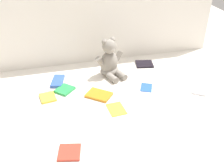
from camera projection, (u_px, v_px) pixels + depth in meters
ground_plane at (104, 90)px, 1.57m from camera, size 3.20×3.20×0.00m
backdrop_drape at (89, 22)px, 1.75m from camera, size 1.75×0.03×0.56m
teddy_bear at (110, 62)px, 1.68m from camera, size 0.20×0.20×0.24m
book_case_0 at (69, 152)px, 1.15m from camera, size 0.11×0.11×0.01m
book_case_1 at (116, 109)px, 1.41m from camera, size 0.09×0.12×0.01m
book_case_2 at (199, 90)px, 1.57m from camera, size 0.13×0.13×0.01m
book_case_3 at (144, 64)px, 1.84m from camera, size 0.13×0.12×0.01m
book_case_4 at (58, 81)px, 1.64m from camera, size 0.10×0.15×0.02m
book_case_5 at (146, 87)px, 1.59m from camera, size 0.10×0.11×0.01m
book_case_6 at (48, 98)px, 1.49m from camera, size 0.10×0.11×0.01m
book_case_7 at (99, 95)px, 1.52m from camera, size 0.17×0.16×0.01m
book_case_8 at (65, 90)px, 1.56m from camera, size 0.13×0.13×0.01m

